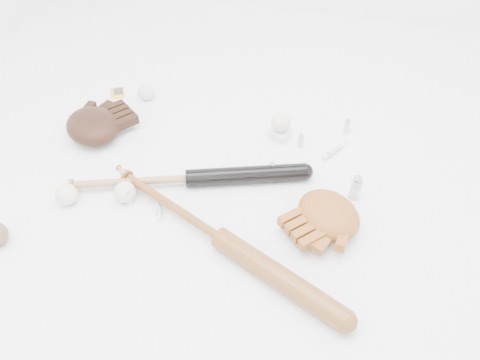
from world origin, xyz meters
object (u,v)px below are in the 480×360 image
(pedestal, at_px, (280,134))
(bat_wood, at_px, (221,239))
(bat_dark, at_px, (189,178))
(glove_dark, at_px, (93,126))

(pedestal, bearing_deg, bat_wood, -96.54)
(bat_wood, relative_size, pedestal, 13.04)
(bat_dark, height_order, glove_dark, glove_dark)
(bat_dark, relative_size, bat_wood, 0.93)
(glove_dark, distance_m, pedestal, 0.76)
(bat_dark, relative_size, glove_dark, 3.10)
(glove_dark, bearing_deg, pedestal, 51.70)
(bat_wood, bearing_deg, pedestal, 106.83)
(bat_dark, bearing_deg, pedestal, 33.11)
(pedestal, bearing_deg, bat_dark, -126.48)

